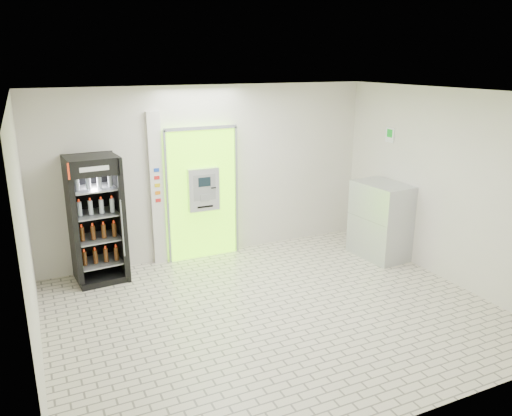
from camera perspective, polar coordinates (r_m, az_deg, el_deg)
ground at (r=7.16m, az=2.05°, el=-11.74°), size 6.00×6.00×0.00m
room_shell at (r=6.49m, az=2.22°, el=2.73°), size 6.00×6.00×6.00m
atm_assembly at (r=8.74m, az=-6.20°, el=1.74°), size 1.30×0.24×2.33m
pillar at (r=8.54m, az=-11.27°, el=2.05°), size 0.22×0.11×2.60m
beverage_cooler at (r=8.19m, az=-17.76°, el=-1.51°), size 0.81×0.75×2.01m
steel_cabinet at (r=9.09m, az=14.08°, el=-1.38°), size 0.76×1.06×1.34m
exit_sign at (r=9.22m, az=15.07°, el=8.08°), size 0.02×0.22×0.26m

